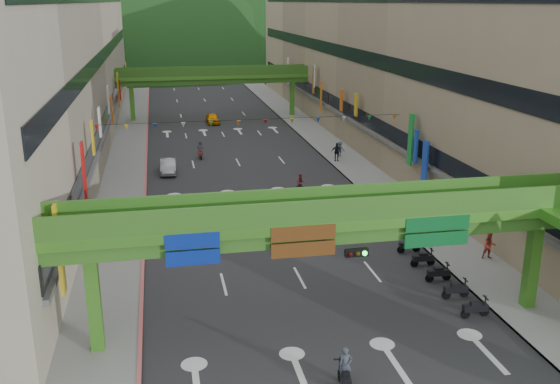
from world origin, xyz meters
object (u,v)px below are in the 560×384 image
Objects in this scene: scooter_rider_mid at (301,184)px; car_yellow at (213,118)px; pedestrian_red at (489,248)px; scooter_rider_near at (345,370)px; car_silver at (168,166)px; overpass_near at (352,234)px.

car_yellow is (-4.29, 33.54, -0.30)m from scooter_rider_mid.
pedestrian_red is at bearing -61.47° from scooter_rider_mid.
scooter_rider_mid is at bearing 80.96° from scooter_rider_near.
car_yellow is at bearing 76.26° from car_silver.
scooter_rider_near reaches higher than pedestrian_red.
pedestrian_red is at bearing -51.37° from car_silver.
car_yellow is 50.80m from pedestrian_red.
pedestrian_red is at bearing 31.19° from overpass_near.
scooter_rider_mid reaches higher than car_silver.
overpass_near is at bearing 71.16° from scooter_rider_near.
scooter_rider_mid is at bearing -40.14° from car_silver.
car_silver is (-10.70, 9.40, -0.30)m from scooter_rider_mid.
pedestrian_red is (12.79, -49.17, 0.17)m from car_yellow.
scooter_rider_mid is 14.25m from car_silver.
car_silver is 1.03× the size of car_yellow.
overpass_near reaches higher than pedestrian_red.
car_silver is at bearing 137.50° from pedestrian_red.
overpass_near is 33.13m from car_silver.
car_silver is at bearing 100.08° from scooter_rider_near.
car_silver is 2.41× the size of pedestrian_red.
overpass_near is 6.35m from scooter_rider_near.
overpass_near is 14.57× the size of scooter_rider_mid.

